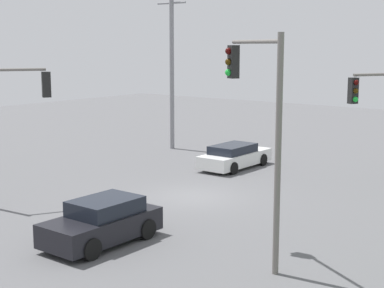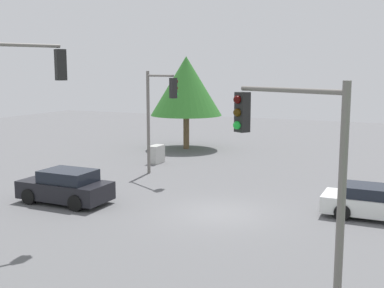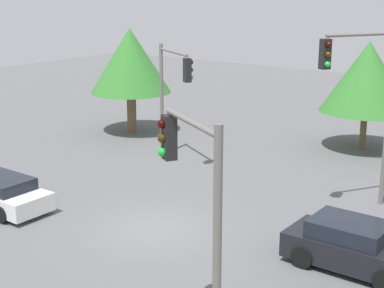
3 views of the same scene
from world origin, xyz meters
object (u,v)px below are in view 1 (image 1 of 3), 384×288
object	(u,v)px
sedan_white	(235,156)
traffic_signal_cross	(10,110)
sedan_dark	(102,222)
traffic_signal_aux	(259,110)

from	to	relation	value
sedan_white	traffic_signal_cross	world-z (taller)	traffic_signal_cross
sedan_dark	traffic_signal_cross	world-z (taller)	traffic_signal_cross
sedan_white	traffic_signal_aux	distance (m)	14.37
sedan_white	traffic_signal_cross	bearing A→B (deg)	-104.93
sedan_white	traffic_signal_cross	xyz separation A→B (m)	(3.13, 11.73, 3.29)
sedan_white	traffic_signal_cross	distance (m)	12.57
sedan_dark	traffic_signal_cross	size ratio (longest dim) A/B	0.70
sedan_dark	traffic_signal_aux	bearing A→B (deg)	-159.86
traffic_signal_cross	traffic_signal_aux	xyz separation A→B (m)	(-11.36, -0.65, 0.71)
sedan_dark	traffic_signal_aux	size ratio (longest dim) A/B	0.59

